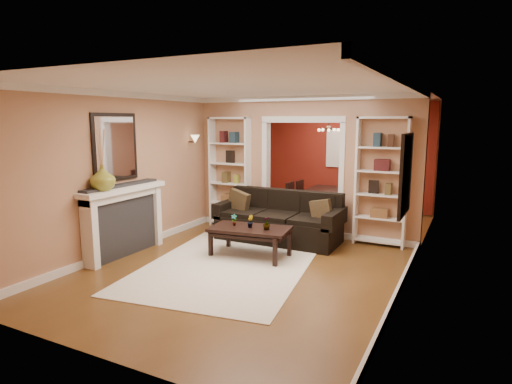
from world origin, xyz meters
The scene contains 30 objects.
floor centered at (0.00, 0.00, 0.00)m, with size 8.00×8.00×0.00m, color brown.
ceiling centered at (0.00, 0.00, 2.70)m, with size 8.00×8.00×0.00m, color white.
wall_back centered at (0.00, 4.00, 1.35)m, with size 8.00×8.00×0.00m, color tan.
wall_front centered at (0.00, -4.00, 1.35)m, with size 8.00×8.00×0.00m, color tan.
wall_left centered at (-2.25, 0.00, 1.35)m, with size 8.00×8.00×0.00m, color tan.
wall_right centered at (2.25, 0.00, 1.35)m, with size 8.00×8.00×0.00m, color tan.
partition_wall centered at (0.00, 1.20, 1.35)m, with size 4.50×0.15×2.70m, color tan.
red_back_panel centered at (0.00, 3.97, 1.32)m, with size 4.44×0.04×2.64m, color maroon.
dining_window centered at (0.00, 3.93, 1.55)m, with size 0.78×0.03×0.98m, color #8CA5CC.
area_rug centered at (-0.31, -1.20, 0.01)m, with size 2.40×3.35×0.01m, color white.
sofa centered at (-0.18, 0.45, 0.46)m, with size 2.35×1.01×0.92m, color black.
pillow_left centered at (-1.02, 0.43, 0.67)m, with size 0.44×0.13×0.44m, color #4E3D21.
pillow_right centered at (0.65, 0.43, 0.63)m, with size 0.37×0.11×0.37m, color #4E3D21.
coffee_table centered at (-0.22, -0.62, 0.24)m, with size 1.29×0.70×0.49m, color black.
plant_left centered at (-0.52, -0.62, 0.59)m, with size 0.10×0.07×0.19m, color #336626.
plant_center centered at (-0.22, -0.62, 0.59)m, with size 0.11×0.09×0.21m, color #336626.
plant_right centered at (0.08, -0.62, 0.60)m, with size 0.12×0.12×0.21m, color #336626.
bookshelf_left centered at (-1.55, 1.03, 1.15)m, with size 0.90×0.30×2.30m, color white.
bookshelf_right centered at (1.55, 1.03, 1.15)m, with size 0.90×0.30×2.30m, color white.
fireplace centered at (-2.09, -1.50, 0.58)m, with size 0.32×1.70×1.16m, color white.
vase centered at (-2.09, -1.93, 1.36)m, with size 0.38×0.38×0.40m, color olive.
mirror centered at (-2.23, -1.50, 1.80)m, with size 0.03×0.95×1.10m, color silver.
wall_sconce centered at (-2.15, 0.55, 1.83)m, with size 0.18×0.18×0.22m, color #FFE0A5.
framed_art centered at (2.21, -1.00, 1.55)m, with size 0.04×0.85×1.05m, color black.
dining_table centered at (0.06, 2.62, 0.32)m, with size 1.02×1.82×0.64m, color black.
dining_chair_nw centered at (-0.49, 2.32, 0.43)m, with size 0.43×0.43×0.87m, color black.
dining_chair_ne centered at (0.61, 2.32, 0.47)m, with size 0.46×0.46×0.93m, color black.
dining_chair_sw centered at (-0.49, 2.92, 0.41)m, with size 0.41×0.41×0.83m, color black.
dining_chair_se centered at (0.61, 2.92, 0.47)m, with size 0.46×0.46×0.93m, color black.
chandelier centered at (0.00, 2.70, 2.02)m, with size 0.50×0.50×0.30m, color #3E281C.
Camera 1 is at (2.96, -6.67, 2.23)m, focal length 30.00 mm.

